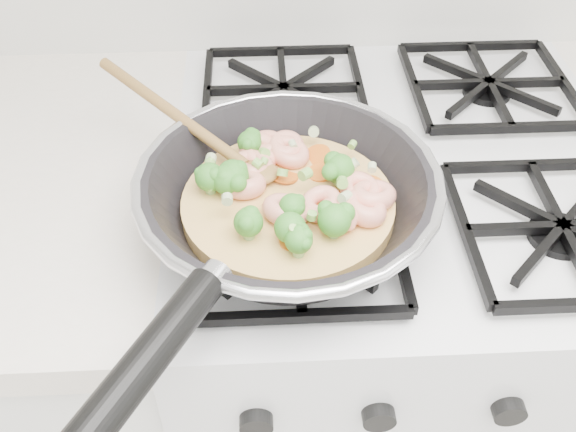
{
  "coord_description": "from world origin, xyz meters",
  "views": [
    {
      "loc": [
        -0.18,
        1.05,
        1.43
      ],
      "look_at": [
        -0.16,
        1.57,
        0.93
      ],
      "focal_mm": 40.32,
      "sensor_mm": 36.0,
      "label": 1
    }
  ],
  "objects": [
    {
      "name": "stove",
      "position": [
        0.0,
        1.7,
        0.46
      ],
      "size": [
        0.6,
        0.6,
        0.92
      ],
      "color": "white",
      "rests_on": "ground"
    },
    {
      "name": "skillet",
      "position": [
        -0.16,
        1.57,
        0.96
      ],
      "size": [
        0.39,
        0.52,
        0.09
      ],
      "rotation": [
        0.0,
        0.0,
        0.26
      ],
      "color": "black",
      "rests_on": "stove"
    }
  ]
}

